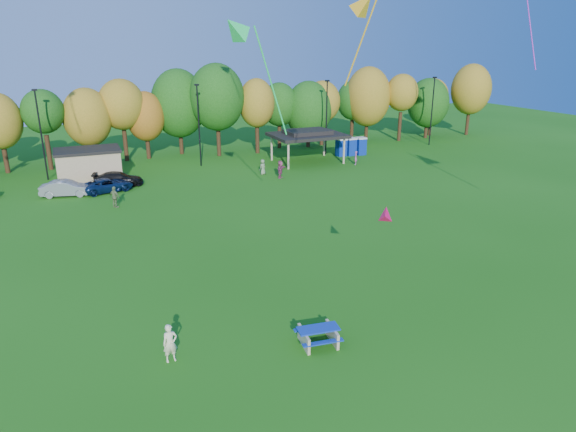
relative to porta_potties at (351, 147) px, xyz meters
name	(u,v)px	position (x,y,z in m)	size (l,w,h in m)	color
ground	(378,355)	(-20.63, -38.29, -1.10)	(160.00, 160.00, 0.00)	#19600F
tree_line	(162,109)	(-21.65, 7.22, 4.82)	(93.57, 10.55, 11.15)	black
lamp_posts	(199,123)	(-18.63, 1.71, 3.80)	(64.50, 0.25, 9.09)	black
utility_building	(89,165)	(-30.63, -0.29, 0.54)	(6.30, 4.30, 3.25)	tan
pavilion	(307,135)	(-6.63, -1.29, 2.13)	(8.20, 6.20, 3.77)	tan
porta_potties	(351,147)	(0.00, 0.00, 0.00)	(3.75, 1.45, 2.18)	#0B2A97
picnic_table	(318,335)	(-22.73, -36.41, -0.61)	(2.12, 1.83, 0.84)	tan
kite_flyer	(170,343)	(-29.27, -35.06, -0.21)	(0.65, 0.42, 1.77)	beige
car_b	(66,188)	(-32.95, -5.45, -0.36)	(1.57, 4.49, 1.48)	gray
car_c	(108,185)	(-29.36, -5.42, -0.45)	(2.14, 4.65, 1.29)	#0C204A
car_d	(118,179)	(-28.20, -3.53, -0.42)	(1.91, 4.70, 1.36)	black
far_person_2	(356,158)	(-2.12, -4.77, -0.32)	(0.57, 0.37, 1.56)	#B25498
far_person_3	(280,169)	(-12.45, -7.10, -0.17)	(1.72, 0.55, 1.86)	#963E63
far_person_4	(263,167)	(-13.61, -5.00, -0.28)	(0.80, 0.52, 1.64)	#6F865B
far_person_5	(115,197)	(-29.22, -10.84, -0.17)	(1.08, 0.45, 1.85)	#6E7E4D
kite_1	(386,213)	(-17.75, -34.00, 3.95)	(1.33, 1.39, 1.11)	#D90C4C
kite_3	(364,5)	(-15.19, -26.78, 14.35)	(2.66, 3.20, 5.60)	gold
kite_12	(236,29)	(-22.32, -24.18, 12.97)	(4.47, 2.11, 7.52)	#1DDA57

